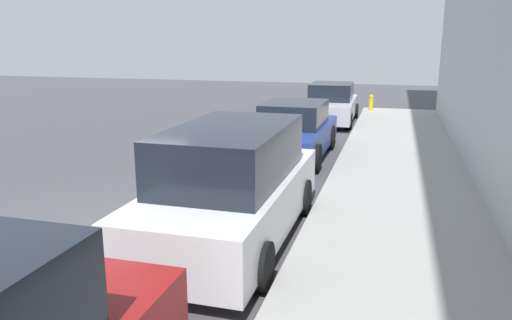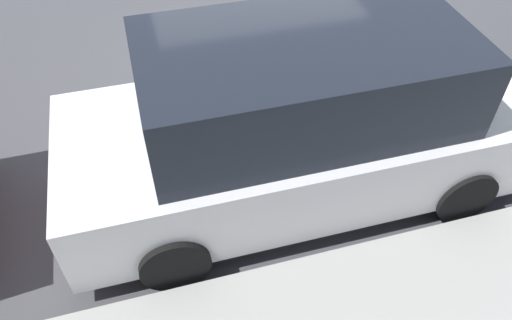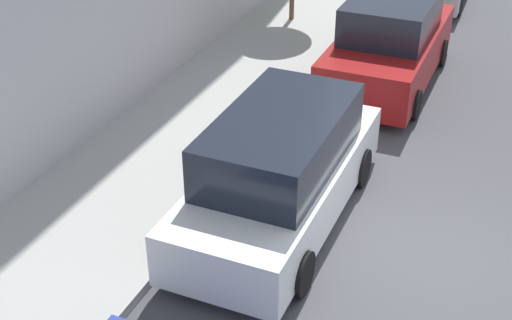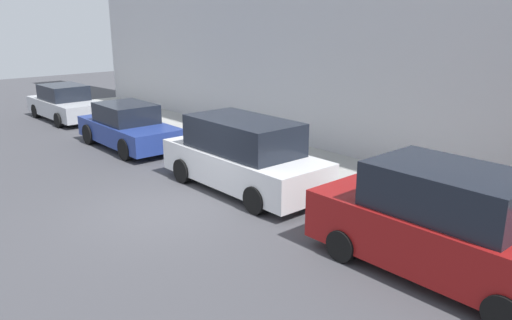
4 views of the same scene
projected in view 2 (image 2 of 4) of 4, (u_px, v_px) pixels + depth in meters
ground_plane at (244, 66)px, 7.42m from camera, size 60.00×60.00×0.00m
parked_minivan_third at (301, 123)px, 5.12m from camera, size 2.02×4.91×1.90m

